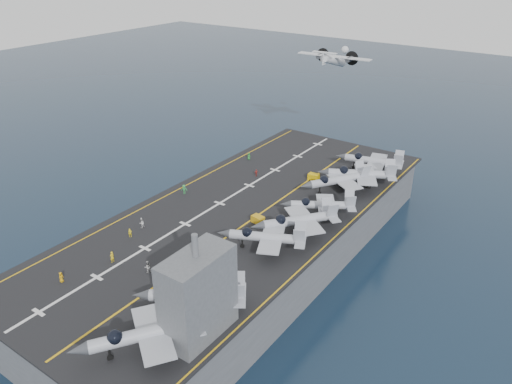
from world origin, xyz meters
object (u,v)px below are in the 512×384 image
Objects in this scene: island_superstructure at (198,286)px; tow_cart_a at (173,278)px; fighter_jet_0 at (145,333)px; transport_plane at (334,61)px.

island_superstructure reaches higher than tow_cart_a.
transport_plane reaches higher than fighter_jet_0.
island_superstructure is 7.36× the size of tow_cart_a.
fighter_jet_0 is 9.66× the size of tow_cart_a.
tow_cart_a is (-7.41, 12.36, -2.24)m from fighter_jet_0.
island_superstructure reaches higher than fighter_jet_0.
fighter_jet_0 is at bearing -117.80° from island_superstructure.
island_superstructure is 90.81m from transport_plane.
tow_cart_a is at bearing 150.61° from island_superstructure.
island_superstructure is 0.70× the size of transport_plane.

